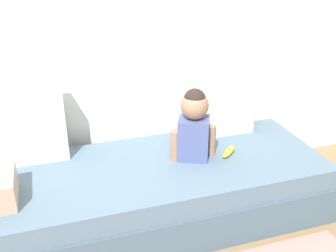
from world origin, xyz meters
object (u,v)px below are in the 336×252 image
(throw_pillow_right, at_px, (220,97))
(throw_pillow_left, at_px, (22,125))
(couch, at_px, (142,195))
(banana, at_px, (229,151))
(toddler, at_px, (194,124))

(throw_pillow_right, bearing_deg, throw_pillow_left, 180.00)
(couch, xyz_separation_m, throw_pillow_left, (-0.64, 0.31, 0.43))
(couch, bearing_deg, throw_pillow_right, 25.40)
(throw_pillow_left, relative_size, banana, 2.94)
(throw_pillow_right, height_order, toddler, throw_pillow_right)
(throw_pillow_right, relative_size, banana, 3.12)
(toddler, relative_size, banana, 2.66)
(couch, xyz_separation_m, toddler, (0.34, 0.02, 0.43))
(throw_pillow_right, relative_size, toddler, 1.17)
(couch, distance_m, toddler, 0.55)
(couch, distance_m, throw_pillow_right, 0.85)
(banana, bearing_deg, throw_pillow_left, 165.36)
(couch, bearing_deg, banana, -1.25)
(couch, xyz_separation_m, throw_pillow_right, (0.64, 0.31, 0.46))
(throw_pillow_left, height_order, throw_pillow_right, throw_pillow_right)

